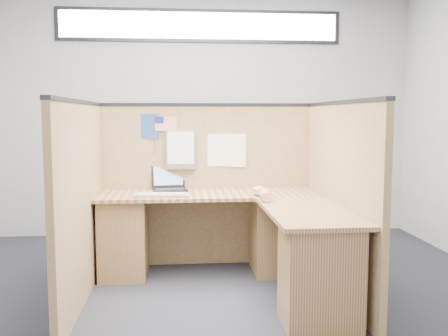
{
  "coord_description": "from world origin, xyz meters",
  "views": [
    {
      "loc": [
        -0.26,
        -3.69,
        1.41
      ],
      "look_at": [
        0.12,
        0.5,
        0.97
      ],
      "focal_mm": 40.0,
      "sensor_mm": 36.0,
      "label": 1
    }
  ],
  "objects": [
    {
      "name": "keyboard",
      "position": [
        -0.41,
        0.5,
        0.75
      ],
      "size": [
        0.48,
        0.19,
        0.03
      ],
      "rotation": [
        0.0,
        0.0,
        -0.06
      ],
      "color": "gray",
      "rests_on": "l_desk"
    },
    {
      "name": "american_flag",
      "position": [
        -0.4,
        0.96,
        1.33
      ],
      "size": [
        0.2,
        0.01,
        0.35
      ],
      "color": "olive",
      "rests_on": "cubicle_partitions"
    },
    {
      "name": "file_holder",
      "position": [
        -0.24,
        0.94,
        1.1
      ],
      "size": [
        0.28,
        0.05,
        0.35
      ],
      "color": "slate",
      "rests_on": "cubicle_partitions"
    },
    {
      "name": "wall_back",
      "position": [
        0.0,
        2.25,
        1.4
      ],
      "size": [
        5.0,
        0.0,
        5.0
      ],
      "primitive_type": "plane",
      "rotation": [
        1.57,
        0.0,
        0.0
      ],
      "color": "#A8ACAE",
      "rests_on": "floor"
    },
    {
      "name": "blue_poster",
      "position": [
        -0.53,
        0.97,
        1.32
      ],
      "size": [
        0.17,
        0.02,
        0.23
      ],
      "primitive_type": "cube",
      "rotation": [
        0.0,
        0.0,
        -0.1
      ],
      "color": "#204692",
      "rests_on": "cubicle_partitions"
    },
    {
      "name": "paper_left",
      "position": [
        0.25,
        0.97,
        1.09
      ],
      "size": [
        0.24,
        0.03,
        0.31
      ],
      "primitive_type": "cube",
      "rotation": [
        0.0,
        0.0,
        -0.1
      ],
      "color": "white",
      "rests_on": "cubicle_partitions"
    },
    {
      "name": "hand_forearm",
      "position": [
        0.43,
        0.35,
        0.77
      ],
      "size": [
        0.12,
        0.43,
        0.09
      ],
      "color": "tan",
      "rests_on": "l_desk"
    },
    {
      "name": "l_desk",
      "position": [
        0.18,
        0.29,
        0.39
      ],
      "size": [
        1.95,
        1.75,
        0.73
      ],
      "color": "brown",
      "rests_on": "floor"
    },
    {
      "name": "mouse",
      "position": [
        0.42,
        0.51,
        0.76
      ],
      "size": [
        0.12,
        0.08,
        0.05
      ],
      "primitive_type": "ellipsoid",
      "rotation": [
        0.0,
        0.0,
        0.06
      ],
      "color": "#B3B3B8",
      "rests_on": "l_desk"
    },
    {
      "name": "paper_right",
      "position": [
        0.13,
        0.97,
        1.09
      ],
      "size": [
        0.24,
        0.01,
        0.3
      ],
      "primitive_type": "cube",
      "rotation": [
        0.0,
        0.0,
        -0.01
      ],
      "color": "white",
      "rests_on": "cubicle_partitions"
    },
    {
      "name": "clerestory_window",
      "position": [
        0.0,
        2.23,
        2.45
      ],
      "size": [
        3.3,
        0.04,
        0.38
      ],
      "color": "#232328",
      "rests_on": "wall_back"
    },
    {
      "name": "laptop",
      "position": [
        -0.34,
        0.89,
        0.78
      ],
      "size": [
        0.33,
        0.33,
        0.22
      ],
      "rotation": [
        0.0,
        0.0,
        0.12
      ],
      "color": "black",
      "rests_on": "l_desk"
    },
    {
      "name": "floor",
      "position": [
        0.0,
        0.0,
        0.0
      ],
      "size": [
        5.0,
        5.0,
        0.0
      ],
      "primitive_type": "plane",
      "color": "black",
      "rests_on": "ground"
    },
    {
      "name": "cubicle_partitions",
      "position": [
        0.0,
        0.43,
        0.77
      ],
      "size": [
        2.06,
        1.83,
        1.53
      ],
      "color": "brown",
      "rests_on": "floor"
    },
    {
      "name": "wall_front",
      "position": [
        0.0,
        -2.25,
        1.4
      ],
      "size": [
        5.0,
        0.0,
        5.0
      ],
      "primitive_type": "plane",
      "rotation": [
        -1.57,
        0.0,
        0.0
      ],
      "color": "#A8ACAE",
      "rests_on": "floor"
    }
  ]
}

